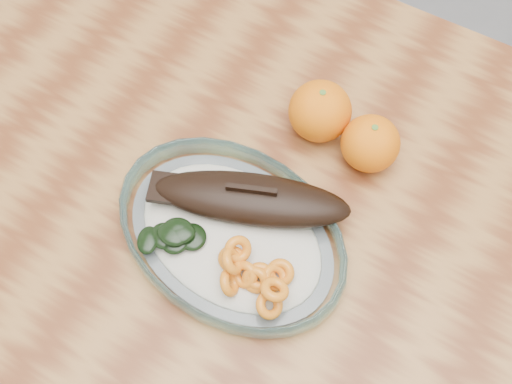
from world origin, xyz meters
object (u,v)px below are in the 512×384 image
Objects in this scene: orange_left at (320,111)px; orange_right at (370,144)px; plated_meal at (232,230)px; dining_table at (313,266)px.

orange_left is 0.08m from orange_right.
plated_meal is 8.22× the size of orange_right.
plated_meal is at bearing -149.71° from dining_table.
orange_left is at bearing 172.30° from orange_right.
orange_left is at bearing 118.27° from dining_table.
orange_right reaches higher than dining_table.
orange_right is (0.00, 0.13, 0.14)m from dining_table.
dining_table is 0.19m from orange_right.
orange_right is at bearing -7.70° from orange_left.
orange_left reaches higher than orange_right.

